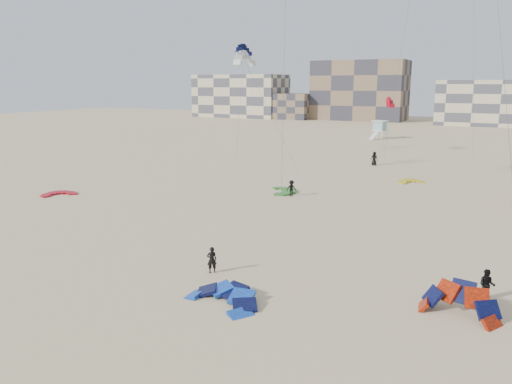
% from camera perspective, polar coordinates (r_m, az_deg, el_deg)
% --- Properties ---
extents(ground, '(320.00, 320.00, 0.00)m').
position_cam_1_polar(ground, '(27.32, -5.27, -11.63)').
color(ground, '#CBB288').
rests_on(ground, ground).
extents(kite_ground_blue, '(5.13, 5.30, 2.32)m').
position_cam_1_polar(kite_ground_blue, '(26.44, -3.86, -12.45)').
color(kite_ground_blue, blue).
rests_on(kite_ground_blue, ground).
extents(kite_ground_orange, '(4.46, 4.41, 3.83)m').
position_cam_1_polar(kite_ground_orange, '(26.87, 22.05, -12.96)').
color(kite_ground_orange, red).
rests_on(kite_ground_orange, ground).
extents(kite_ground_red, '(4.46, 4.42, 0.59)m').
position_cam_1_polar(kite_ground_red, '(54.44, -21.59, -0.31)').
color(kite_ground_red, red).
rests_on(kite_ground_red, ground).
extents(kite_ground_green, '(5.16, 5.06, 0.64)m').
position_cam_1_polar(kite_ground_green, '(52.11, 3.10, 0.01)').
color(kite_ground_green, '#357A23').
rests_on(kite_ground_green, ground).
extents(kite_ground_yellow, '(4.25, 4.27, 0.91)m').
position_cam_1_polar(kite_ground_yellow, '(59.67, 17.30, 1.04)').
color(kite_ground_yellow, '#C1C713').
rests_on(kite_ground_yellow, ground).
extents(kitesurfer_main, '(0.69, 0.67, 1.61)m').
position_cam_1_polar(kitesurfer_main, '(30.03, -5.07, -7.72)').
color(kitesurfer_main, black).
rests_on(kitesurfer_main, ground).
extents(kitesurfer_b, '(0.85, 0.67, 1.68)m').
position_cam_1_polar(kitesurfer_b, '(28.85, 24.88, -9.64)').
color(kitesurfer_b, black).
rests_on(kitesurfer_b, ground).
extents(kitesurfer_c, '(1.19, 1.16, 1.63)m').
position_cam_1_polar(kitesurfer_c, '(49.99, 4.07, 0.43)').
color(kitesurfer_c, black).
rests_on(kitesurfer_c, ground).
extents(kitesurfer_e, '(1.06, 0.83, 1.89)m').
position_cam_1_polar(kitesurfer_e, '(70.86, 13.36, 3.74)').
color(kitesurfer_e, black).
rests_on(kitesurfer_e, ground).
extents(kite_fly_grey, '(9.57, 3.72, 14.00)m').
position_cam_1_polar(kite_fly_grey, '(60.35, -1.34, 14.83)').
color(kite_fly_grey, white).
rests_on(kite_fly_grey, ground).
extents(kite_fly_navy, '(3.39, 5.68, 15.71)m').
position_cam_1_polar(kite_fly_navy, '(75.28, -1.42, 15.80)').
color(kite_fly_navy, '#0C123A').
rests_on(kite_fly_navy, ground).
extents(kite_fly_red, '(3.96, 7.13, 8.20)m').
position_cam_1_polar(kite_fly_red, '(83.47, 15.06, 9.76)').
color(kite_fly_red, red).
rests_on(kite_fly_red, ground).
extents(lifeguard_tower_far, '(3.17, 5.39, 3.72)m').
position_cam_1_polar(lifeguard_tower_far, '(105.86, 13.95, 6.92)').
color(lifeguard_tower_far, white).
rests_on(lifeguard_tower_far, ground).
extents(condo_west_a, '(30.00, 15.00, 14.00)m').
position_cam_1_polar(condo_west_a, '(172.62, -1.75, 10.92)').
color(condo_west_a, beige).
rests_on(condo_west_a, ground).
extents(condo_west_b, '(28.00, 14.00, 18.00)m').
position_cam_1_polar(condo_west_b, '(161.01, 11.77, 11.29)').
color(condo_west_b, '#7F654D').
rests_on(condo_west_b, ground).
extents(condo_mid, '(32.00, 16.00, 12.00)m').
position_cam_1_polar(condo_mid, '(151.11, 26.23, 9.11)').
color(condo_mid, beige).
rests_on(condo_mid, ground).
extents(condo_fill_left, '(12.00, 10.00, 8.00)m').
position_cam_1_polar(condo_fill_left, '(162.13, 4.19, 9.74)').
color(condo_fill_left, '#7F654D').
rests_on(condo_fill_left, ground).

